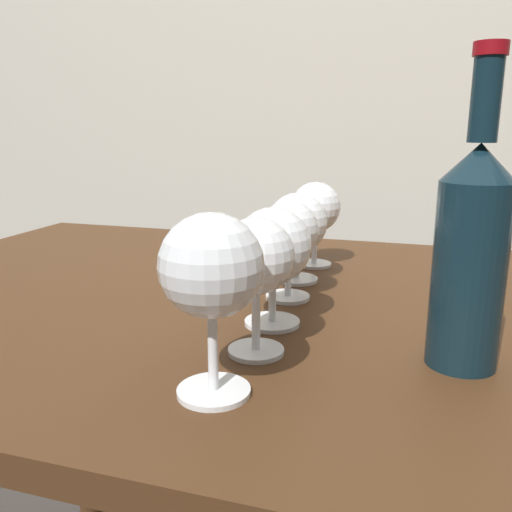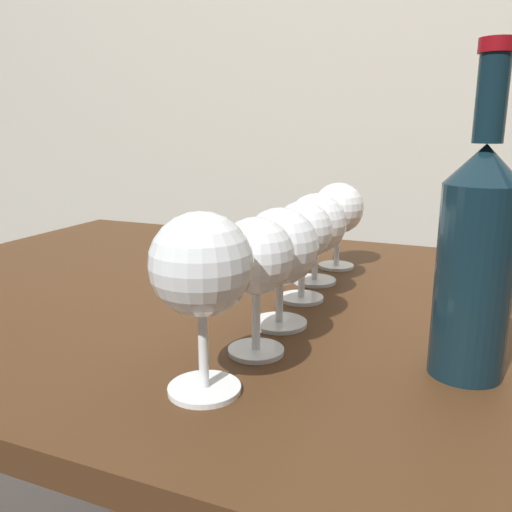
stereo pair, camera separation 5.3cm
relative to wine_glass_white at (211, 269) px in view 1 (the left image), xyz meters
name	(u,v)px [view 1 (the left image)]	position (x,y,z in m)	size (l,w,h in m)	color
back_wall	(381,3)	(0.04, 1.08, 0.41)	(5.00, 0.08, 2.60)	beige
dining_table	(314,368)	(0.04, 0.28, -0.21)	(1.40, 0.81, 0.77)	#472B16
wine_glass_white	(211,269)	(0.00, 0.00, 0.00)	(0.09, 0.09, 0.16)	white
wine_glass_chardonnay	(256,259)	(0.01, 0.09, -0.01)	(0.08, 0.08, 0.14)	white
wine_glass_rose	(273,249)	(0.01, 0.18, -0.02)	(0.09, 0.09, 0.14)	white
wine_glass_merlot	(289,232)	(0.00, 0.28, -0.02)	(0.08, 0.08, 0.13)	white
wine_glass_amber	(297,225)	(-0.01, 0.36, -0.03)	(0.09, 0.09, 0.13)	white
wine_glass_cabernet	(315,208)	(0.00, 0.46, -0.02)	(0.08, 0.08, 0.14)	white
wine_bottle	(471,250)	(0.21, 0.13, 0.00)	(0.07, 0.07, 0.30)	#0F232D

